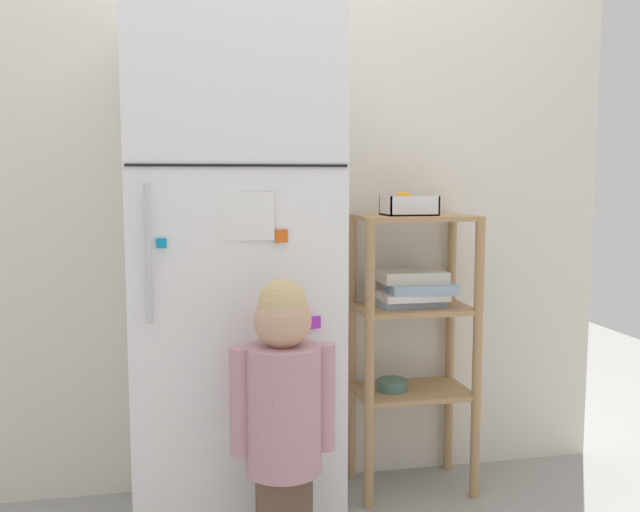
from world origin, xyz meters
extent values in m
cube|color=silver|center=(0.00, 0.35, 1.11)|extent=(2.72, 0.03, 2.23)
cube|color=white|center=(-0.18, 0.02, 0.86)|extent=(0.66, 0.61, 1.73)
cube|color=black|center=(-0.18, -0.29, 1.24)|extent=(0.64, 0.01, 0.01)
cylinder|color=silver|center=(-0.45, -0.31, 0.99)|extent=(0.02, 0.02, 0.40)
cube|color=white|center=(-0.16, -0.29, 1.09)|extent=(0.15, 0.01, 0.14)
cube|color=#0D92CB|center=(-0.41, -0.29, 1.02)|extent=(0.03, 0.01, 0.03)
cube|color=#48D625|center=(-0.12, -0.29, 0.53)|extent=(0.03, 0.01, 0.03)
cube|color=purple|center=(0.04, -0.29, 0.77)|extent=(0.04, 0.02, 0.04)
cube|color=orange|center=(-0.06, -0.29, 1.03)|extent=(0.04, 0.01, 0.04)
cylinder|color=#BF8C99|center=(-0.08, -0.45, 0.56)|extent=(0.22, 0.22, 0.36)
sphere|color=#BF8C99|center=(-0.08, -0.38, 0.73)|extent=(0.10, 0.10, 0.10)
sphere|color=tan|center=(-0.08, -0.45, 0.81)|extent=(0.16, 0.16, 0.16)
sphere|color=tan|center=(-0.08, -0.45, 0.86)|extent=(0.14, 0.14, 0.14)
cylinder|color=#BF8C99|center=(-0.20, -0.45, 0.59)|extent=(0.06, 0.06, 0.31)
cylinder|color=#BF8C99|center=(0.04, -0.45, 0.59)|extent=(0.06, 0.06, 0.31)
cylinder|color=tan|center=(0.30, 0.04, 0.53)|extent=(0.04, 0.04, 1.06)
cylinder|color=tan|center=(0.72, 0.04, 0.53)|extent=(0.04, 0.04, 1.06)
cylinder|color=tan|center=(0.30, 0.31, 0.53)|extent=(0.04, 0.04, 1.06)
cylinder|color=tan|center=(0.72, 0.31, 0.53)|extent=(0.04, 0.04, 1.06)
cube|color=tan|center=(0.51, 0.17, 1.06)|extent=(0.43, 0.29, 0.02)
cube|color=tan|center=(0.51, 0.17, 0.71)|extent=(0.43, 0.29, 0.02)
cube|color=tan|center=(0.51, 0.17, 0.39)|extent=(0.43, 0.29, 0.02)
cube|color=#99B2C6|center=(0.49, 0.19, 0.73)|extent=(0.26, 0.18, 0.03)
cube|color=white|center=(0.50, 0.16, 0.76)|extent=(0.25, 0.17, 0.03)
cube|color=#99B2C6|center=(0.53, 0.15, 0.79)|extent=(0.26, 0.18, 0.04)
cube|color=silver|center=(0.51, 0.19, 0.83)|extent=(0.25, 0.17, 0.04)
cylinder|color=#4C7266|center=(0.43, 0.17, 0.41)|extent=(0.12, 0.12, 0.04)
cube|color=white|center=(0.49, 0.17, 1.07)|extent=(0.19, 0.15, 0.01)
cube|color=white|center=(0.49, 0.10, 1.10)|extent=(0.19, 0.01, 0.07)
cube|color=white|center=(0.49, 0.24, 1.10)|extent=(0.19, 0.01, 0.07)
cube|color=white|center=(0.39, 0.17, 1.10)|extent=(0.01, 0.15, 0.07)
cube|color=white|center=(0.58, 0.17, 1.10)|extent=(0.01, 0.15, 0.07)
sphere|color=maroon|center=(0.48, 0.19, 1.11)|extent=(0.07, 0.07, 0.07)
sphere|color=orange|center=(0.46, 0.16, 1.11)|extent=(0.08, 0.08, 0.08)
camera|label=1|loc=(-0.36, -2.36, 1.21)|focal=39.72mm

